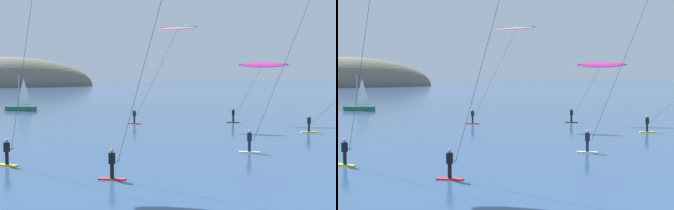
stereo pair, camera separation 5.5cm
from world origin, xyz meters
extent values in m
ellipsoid|color=#6B6656|center=(28.70, 203.99, 0.00)|extent=(83.41, 38.73, 28.48)
cube|color=#23664C|center=(2.18, 61.72, 0.35)|extent=(4.43, 4.34, 0.70)
cone|color=#23664C|center=(0.45, 63.38, 0.35)|extent=(2.02, 1.98, 0.67)
cylinder|color=#B2B2B7|center=(1.96, 61.93, 3.20)|extent=(0.12, 0.12, 5.00)
pyramid|color=white|center=(2.61, 61.30, 3.03)|extent=(1.35, 1.31, 4.25)
cylinder|color=#A5A5AD|center=(2.61, 61.30, 0.95)|extent=(1.35, 1.31, 0.08)
cube|color=silver|center=(8.05, 15.35, 0.04)|extent=(1.37, 1.32, 0.08)
cylinder|color=#192338|center=(8.05, 15.35, 0.48)|extent=(0.22, 0.22, 0.80)
cube|color=#192338|center=(8.05, 15.35, 1.18)|extent=(0.39, 0.37, 0.60)
sphere|color=beige|center=(8.05, 15.35, 1.60)|extent=(0.22, 0.22, 0.22)
cylinder|color=black|center=(8.33, 15.14, 1.06)|extent=(0.37, 0.46, 0.04)
cylinder|color=#333338|center=(10.02, 13.79, 6.83)|extent=(3.42, 2.73, 11.54)
cube|color=red|center=(9.33, 36.20, 0.04)|extent=(1.34, 1.35, 0.08)
cylinder|color=#192338|center=(9.33, 36.20, 0.48)|extent=(0.22, 0.22, 0.80)
cube|color=#192338|center=(9.33, 36.20, 1.18)|extent=(0.37, 0.39, 0.60)
sphere|color=tan|center=(9.33, 36.20, 1.60)|extent=(0.22, 0.22, 0.22)
cylinder|color=black|center=(9.54, 35.92, 1.06)|extent=(0.46, 0.37, 0.04)
ellipsoid|color=pink|center=(12.67, 31.97, 10.90)|extent=(3.76, 4.30, 0.52)
cylinder|color=#14895B|center=(12.67, 31.97, 10.95)|extent=(2.78, 3.46, 0.16)
cylinder|color=#333338|center=(11.11, 33.94, 5.93)|extent=(3.16, 3.99, 9.75)
cube|color=red|center=(-3.83, 13.38, 0.04)|extent=(1.41, 1.27, 0.08)
cylinder|color=black|center=(-3.83, 13.38, 0.48)|extent=(0.22, 0.22, 0.80)
cube|color=black|center=(-3.83, 13.38, 1.18)|extent=(0.39, 0.37, 0.60)
sphere|color=tan|center=(-3.83, 13.38, 1.60)|extent=(0.22, 0.22, 0.22)
cylinder|color=black|center=(-3.56, 13.16, 1.06)|extent=(0.37, 0.45, 0.04)
cylinder|color=#333338|center=(-2.32, 12.17, 6.74)|extent=(2.52, 2.02, 11.36)
cube|color=#2D2D33|center=(19.94, 30.97, 0.04)|extent=(1.44, 1.22, 0.08)
cylinder|color=black|center=(19.94, 30.97, 0.48)|extent=(0.22, 0.22, 0.80)
cube|color=black|center=(19.94, 30.97, 1.18)|extent=(0.39, 0.37, 0.60)
sphere|color=#9E7051|center=(19.94, 30.97, 1.60)|extent=(0.22, 0.22, 0.22)
cylinder|color=black|center=(20.21, 30.75, 1.06)|extent=(0.38, 0.45, 0.04)
ellipsoid|color=#D62D9E|center=(22.59, 28.83, 6.92)|extent=(5.47, 4.78, 0.85)
cylinder|color=#28D160|center=(22.59, 28.83, 6.97)|extent=(4.51, 3.69, 0.16)
cylinder|color=#333338|center=(21.40, 29.79, 3.94)|extent=(2.42, 1.96, 5.77)
cube|color=yellow|center=(-8.00, 20.10, 0.04)|extent=(1.16, 1.47, 0.08)
cylinder|color=black|center=(-8.00, 20.10, 0.48)|extent=(0.22, 0.22, 0.80)
cube|color=black|center=(-8.00, 20.10, 1.18)|extent=(0.38, 0.38, 0.60)
sphere|color=tan|center=(-8.00, 20.10, 1.60)|extent=(0.22, 0.22, 0.22)
cylinder|color=black|center=(-7.76, 19.85, 1.06)|extent=(0.43, 0.41, 0.04)
cylinder|color=#333338|center=(-7.05, 19.09, 6.64)|extent=(1.45, 1.54, 11.17)
cube|color=yellow|center=(20.55, 20.30, 0.04)|extent=(1.51, 1.07, 0.08)
cylinder|color=black|center=(20.55, 20.30, 0.48)|extent=(0.22, 0.22, 0.80)
cube|color=black|center=(20.55, 20.30, 1.18)|extent=(0.39, 0.37, 0.60)
sphere|color=tan|center=(20.55, 20.30, 1.60)|extent=(0.22, 0.22, 0.22)
cylinder|color=black|center=(20.83, 20.09, 1.06)|extent=(0.37, 0.46, 0.04)
camera|label=1|loc=(-13.20, -7.47, 5.73)|focal=45.00mm
camera|label=2|loc=(-13.16, -7.50, 5.73)|focal=45.00mm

